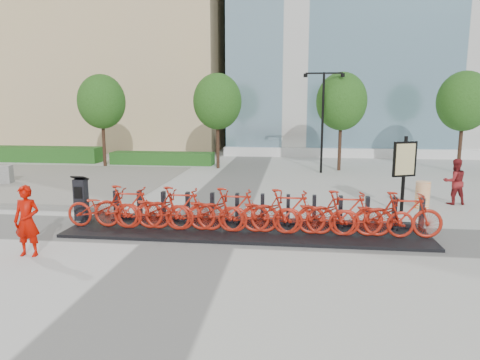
# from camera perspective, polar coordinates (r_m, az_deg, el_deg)

# --- Properties ---
(ground) EXTENTS (120.00, 120.00, 0.00)m
(ground) POSITION_cam_1_polar(r_m,az_deg,el_deg) (11.68, -5.81, -6.96)
(ground) COLOR #ADAEA4
(gravel_patch) EXTENTS (14.00, 14.00, 0.00)m
(gravel_patch) POSITION_cam_1_polar(r_m,az_deg,el_deg) (22.10, -27.63, -0.03)
(gravel_patch) COLOR gray
(gravel_patch) RESTS_ON ground
(hedge_a) EXTENTS (10.00, 1.40, 0.90)m
(hedge_a) POSITION_cam_1_polar(r_m,az_deg,el_deg) (29.61, -27.02, 3.13)
(hedge_a) COLOR #1D5F17
(hedge_a) RESTS_ON ground
(hedge_b) EXTENTS (6.00, 1.20, 0.70)m
(hedge_b) POSITION_cam_1_polar(r_m,az_deg,el_deg) (25.42, -10.28, 2.88)
(hedge_b) COLOR #1D5F17
(hedge_b) RESTS_ON ground
(tree_0) EXTENTS (2.60, 2.60, 5.10)m
(tree_0) POSITION_cam_1_polar(r_m,az_deg,el_deg) (25.20, -17.96, 9.89)
(tree_0) COLOR #492D1E
(tree_0) RESTS_ON ground
(tree_1) EXTENTS (2.60, 2.60, 5.10)m
(tree_1) POSITION_cam_1_polar(r_m,az_deg,el_deg) (23.25, -3.02, 10.39)
(tree_1) COLOR #492D1E
(tree_1) RESTS_ON ground
(tree_2) EXTENTS (2.60, 2.60, 5.10)m
(tree_2) POSITION_cam_1_polar(r_m,az_deg,el_deg) (23.03, 13.38, 10.15)
(tree_2) COLOR #492D1E
(tree_2) RESTS_ON ground
(tree_3) EXTENTS (2.60, 2.60, 5.10)m
(tree_3) POSITION_cam_1_polar(r_m,az_deg,el_deg) (24.42, 27.70, 9.27)
(tree_3) COLOR #492D1E
(tree_3) RESTS_ON ground
(streetlamp) EXTENTS (2.00, 0.20, 5.00)m
(streetlamp) POSITION_cam_1_polar(r_m,az_deg,el_deg) (21.95, 10.99, 9.07)
(streetlamp) COLOR black
(streetlamp) RESTS_ON ground
(dock_pad) EXTENTS (9.60, 2.40, 0.08)m
(dock_pad) POSITION_cam_1_polar(r_m,az_deg,el_deg) (11.75, 0.75, -6.61)
(dock_pad) COLOR black
(dock_pad) RESTS_ON ground
(dock_rail_posts) EXTENTS (8.74, 0.50, 0.85)m
(dock_rail_posts) POSITION_cam_1_polar(r_m,az_deg,el_deg) (12.05, 2.99, -3.92)
(dock_rail_posts) COLOR black
(dock_rail_posts) RESTS_ON dock_pad
(bike_0) EXTENTS (2.02, 0.70, 1.06)m
(bike_0) POSITION_cam_1_polar(r_m,az_deg,el_deg) (12.31, -17.83, -3.59)
(bike_0) COLOR #A51D0F
(bike_0) RESTS_ON dock_pad
(bike_1) EXTENTS (1.96, 0.55, 1.17)m
(bike_1) POSITION_cam_1_polar(r_m,az_deg,el_deg) (12.02, -14.72, -3.48)
(bike_1) COLOR #A51D0F
(bike_1) RESTS_ON dock_pad
(bike_2) EXTENTS (2.02, 0.70, 1.06)m
(bike_2) POSITION_cam_1_polar(r_m,az_deg,el_deg) (11.78, -11.44, -3.90)
(bike_2) COLOR #A51D0F
(bike_2) RESTS_ON dock_pad
(bike_3) EXTENTS (1.96, 0.55, 1.17)m
(bike_3) POSITION_cam_1_polar(r_m,az_deg,el_deg) (11.57, -8.06, -3.76)
(bike_3) COLOR #A51D0F
(bike_3) RESTS_ON dock_pad
(bike_4) EXTENTS (2.02, 0.70, 1.06)m
(bike_4) POSITION_cam_1_polar(r_m,az_deg,el_deg) (11.42, -4.55, -4.17)
(bike_4) COLOR #A51D0F
(bike_4) RESTS_ON dock_pad
(bike_5) EXTENTS (1.96, 0.55, 1.17)m
(bike_5) POSITION_cam_1_polar(r_m,az_deg,el_deg) (11.28, -0.96, -4.01)
(bike_5) COLOR #A51D0F
(bike_5) RESTS_ON dock_pad
(bike_6) EXTENTS (2.02, 0.70, 1.06)m
(bike_6) POSITION_cam_1_polar(r_m,az_deg,el_deg) (11.22, 2.70, -4.40)
(bike_6) COLOR #A51D0F
(bike_6) RESTS_ON dock_pad
(bike_7) EXTENTS (1.96, 0.55, 1.17)m
(bike_7) POSITION_cam_1_polar(r_m,az_deg,el_deg) (11.18, 6.39, -4.20)
(bike_7) COLOR #A51D0F
(bike_7) RESTS_ON dock_pad
(bike_8) EXTENTS (2.02, 0.70, 1.06)m
(bike_8) POSITION_cam_1_polar(r_m,az_deg,el_deg) (11.21, 10.08, -4.56)
(bike_8) COLOR #A51D0F
(bike_8) RESTS_ON dock_pad
(bike_9) EXTENTS (1.96, 0.55, 1.17)m
(bike_9) POSITION_cam_1_polar(r_m,az_deg,el_deg) (11.26, 13.75, -4.32)
(bike_9) COLOR #A51D0F
(bike_9) RESTS_ON dock_pad
(bike_10) EXTENTS (2.02, 0.70, 1.06)m
(bike_10) POSITION_cam_1_polar(r_m,az_deg,el_deg) (11.39, 17.35, -4.64)
(bike_10) COLOR #A51D0F
(bike_10) RESTS_ON dock_pad
(bike_11) EXTENTS (1.96, 0.55, 1.17)m
(bike_11) POSITION_cam_1_polar(r_m,az_deg,el_deg) (11.53, 20.90, -4.37)
(bike_11) COLOR #A51D0F
(bike_11) RESTS_ON dock_pad
(kiosk) EXTENTS (0.41, 0.34, 1.32)m
(kiosk) POSITION_cam_1_polar(r_m,az_deg,el_deg) (13.24, -20.43, -2.35)
(kiosk) COLOR black
(kiosk) RESTS_ON dock_pad
(worker_red) EXTENTS (0.61, 0.41, 1.63)m
(worker_red) POSITION_cam_1_polar(r_m,az_deg,el_deg) (10.80, -26.53, -4.91)
(worker_red) COLOR #AC0A00
(worker_red) RESTS_ON ground
(pedestrian) EXTENTS (0.84, 0.70, 1.59)m
(pedestrian) POSITION_cam_1_polar(r_m,az_deg,el_deg) (16.49, 26.70, -0.19)
(pedestrian) COLOR maroon
(pedestrian) RESTS_ON ground
(construction_barrel) EXTENTS (0.59, 0.59, 0.90)m
(construction_barrel) POSITION_cam_1_polar(r_m,az_deg,el_deg) (15.46, 23.16, -1.84)
(construction_barrel) COLOR #F87100
(construction_barrel) RESTS_ON ground
(map_sign) EXTENTS (0.78, 0.43, 2.45)m
(map_sign) POSITION_cam_1_polar(r_m,az_deg,el_deg) (14.38, 21.09, 2.19)
(map_sign) COLOR black
(map_sign) RESTS_ON ground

